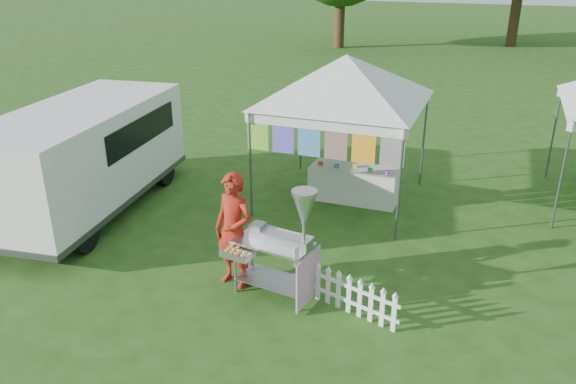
% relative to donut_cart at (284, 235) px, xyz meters
% --- Properties ---
extents(ground, '(120.00, 120.00, 0.00)m').
position_rel_donut_cart_xyz_m(ground, '(-0.23, 0.38, -1.04)').
color(ground, '#254B15').
rests_on(ground, ground).
extents(canopy_main, '(4.24, 4.24, 3.45)m').
position_rel_donut_cart_xyz_m(canopy_main, '(-0.23, 3.88, 1.95)').
color(canopy_main, '#59595E').
rests_on(canopy_main, ground).
extents(donut_cart, '(1.36, 0.85, 1.77)m').
position_rel_donut_cart_xyz_m(donut_cart, '(0.00, 0.00, 0.00)').
color(donut_cart, gray).
rests_on(donut_cart, ground).
extents(vendor, '(0.75, 0.58, 1.83)m').
position_rel_donut_cart_xyz_m(vendor, '(-0.85, 0.10, -0.13)').
color(vendor, '#A22014').
rests_on(vendor, ground).
extents(cargo_van, '(2.64, 5.24, 2.09)m').
position_rel_donut_cart_xyz_m(cargo_van, '(-4.82, 1.70, 0.08)').
color(cargo_van, white).
rests_on(cargo_van, ground).
extents(picket_fence, '(1.72, 0.57, 0.56)m').
position_rel_donut_cart_xyz_m(picket_fence, '(0.91, -0.00, -0.75)').
color(picket_fence, white).
rests_on(picket_fence, ground).
extents(display_table, '(1.80, 0.70, 0.71)m').
position_rel_donut_cart_xyz_m(display_table, '(0.03, 3.93, -0.69)').
color(display_table, white).
rests_on(display_table, ground).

